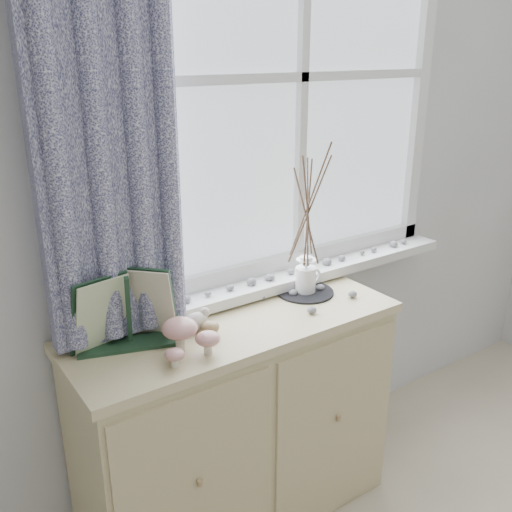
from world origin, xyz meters
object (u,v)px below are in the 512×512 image
at_px(sideboard, 238,424).
at_px(twig_pitcher, 308,207).
at_px(botanical_book, 130,312).
at_px(toadstool_cluster, 186,334).

distance_m(sideboard, twig_pitcher, 0.85).
relative_size(sideboard, twig_pitcher, 1.98).
xyz_separation_m(sideboard, twig_pitcher, (0.36, 0.06, 0.77)).
height_order(botanical_book, twig_pitcher, twig_pitcher).
bearing_deg(sideboard, toadstool_cluster, -161.06).
xyz_separation_m(sideboard, botanical_book, (-0.37, 0.03, 0.56)).
bearing_deg(twig_pitcher, toadstool_cluster, -166.05).
xyz_separation_m(botanical_book, twig_pitcher, (0.73, 0.03, 0.22)).
bearing_deg(sideboard, twig_pitcher, 9.86).
relative_size(botanical_book, twig_pitcher, 0.63).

